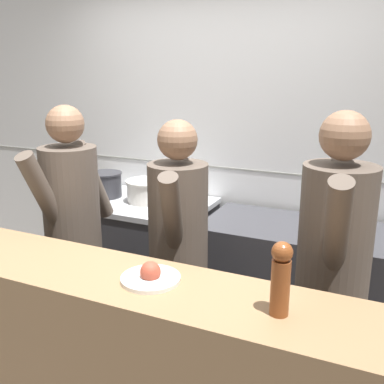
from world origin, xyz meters
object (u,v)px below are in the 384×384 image
at_px(braising_pot, 181,192).
at_px(mixing_bowl_steel, 327,223).
at_px(plated_dish_appetiser, 151,276).
at_px(chef_sous, 178,248).
at_px(oven_range, 144,256).
at_px(pepper_mill, 281,277).
at_px(sauce_pot, 147,190).
at_px(chef_head_cook, 73,227).
at_px(stock_pot, 106,184).
at_px(chef_line, 333,268).

height_order(braising_pot, mixing_bowl_steel, braising_pot).
bearing_deg(plated_dish_appetiser, chef_sous, 106.55).
height_order(oven_range, pepper_mill, pepper_mill).
xyz_separation_m(sauce_pot, chef_head_cook, (-0.07, -0.79, -0.05)).
bearing_deg(stock_pot, oven_range, -0.23).
distance_m(sauce_pot, mixing_bowl_steel, 1.35).
distance_m(braising_pot, mixing_bowl_steel, 1.05).
distance_m(oven_range, plated_dish_appetiser, 1.73).
relative_size(plated_dish_appetiser, chef_sous, 0.15).
distance_m(oven_range, sauce_pot, 0.54).
bearing_deg(mixing_bowl_steel, chef_sous, -133.72).
relative_size(oven_range, pepper_mill, 3.67).
bearing_deg(stock_pot, chef_head_cook, -69.07).
bearing_deg(chef_head_cook, sauce_pot, 88.85).
bearing_deg(plated_dish_appetiser, pepper_mill, -3.70).
distance_m(mixing_bowl_steel, chef_sous, 1.02).
bearing_deg(plated_dish_appetiser, braising_pot, 111.15).
bearing_deg(sauce_pot, mixing_bowl_steel, -0.33).
bearing_deg(oven_range, chef_sous, -47.21).
distance_m(sauce_pot, braising_pot, 0.31).
height_order(braising_pot, chef_line, chef_line).
distance_m(oven_range, chef_head_cook, 0.91).
xyz_separation_m(mixing_bowl_steel, chef_head_cook, (-1.42, -0.78, 0.01)).
height_order(stock_pot, braising_pot, braising_pot).
height_order(sauce_pot, pepper_mill, pepper_mill).
distance_m(plated_dish_appetiser, chef_line, 0.92).
xyz_separation_m(oven_range, chef_sous, (0.67, -0.73, 0.46)).
distance_m(oven_range, stock_pot, 0.65).
height_order(plated_dish_appetiser, pepper_mill, pepper_mill).
distance_m(plated_dish_appetiser, pepper_mill, 0.57).
bearing_deg(pepper_mill, mixing_bowl_steel, 91.49).
relative_size(stock_pot, chef_line, 0.15).
bearing_deg(chef_line, oven_range, 147.60).
bearing_deg(sauce_pot, oven_range, -147.78).
bearing_deg(chef_line, sauce_pot, 146.47).
bearing_deg(pepper_mill, sauce_pot, 134.18).
relative_size(stock_pot, chef_head_cook, 0.15).
relative_size(stock_pot, plated_dish_appetiser, 1.05).
distance_m(oven_range, chef_sous, 1.09).
xyz_separation_m(pepper_mill, chef_sous, (-0.74, 0.68, -0.28)).
xyz_separation_m(plated_dish_appetiser, chef_sous, (-0.19, 0.64, -0.15)).
height_order(plated_dish_appetiser, chef_line, chef_line).
relative_size(braising_pot, pepper_mill, 0.95).
relative_size(pepper_mill, chef_head_cook, 0.16).
distance_m(braising_pot, chef_head_cook, 0.85).
xyz_separation_m(oven_range, mixing_bowl_steel, (1.38, 0.01, 0.48)).
height_order(stock_pot, chef_head_cook, chef_head_cook).
distance_m(pepper_mill, chef_head_cook, 1.61).
height_order(pepper_mill, chef_line, chef_line).
bearing_deg(mixing_bowl_steel, sauce_pot, 179.67).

